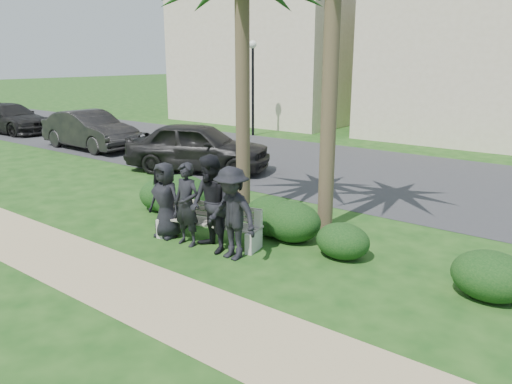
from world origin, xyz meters
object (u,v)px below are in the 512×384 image
(car_c, at_px, (10,118))
(park_bench, at_px, (209,226))
(man_d, at_px, (232,213))
(car_a, at_px, (198,147))
(street_lamp, at_px, (253,71))
(car_b, at_px, (90,130))
(man_a, at_px, (165,200))
(man_c, at_px, (211,204))
(man_b, at_px, (187,205))

(car_c, bearing_deg, park_bench, -110.98)
(man_d, distance_m, car_a, 7.39)
(street_lamp, distance_m, man_d, 15.01)
(man_d, height_order, car_a, man_d)
(park_bench, height_order, man_d, man_d)
(car_b, bearing_deg, park_bench, -112.87)
(man_a, distance_m, man_c, 1.25)
(park_bench, xyz_separation_m, car_c, (-17.82, 5.03, 0.35))
(street_lamp, relative_size, man_c, 2.33)
(park_bench, relative_size, car_b, 0.49)
(man_c, relative_size, car_b, 0.40)
(street_lamp, height_order, man_d, street_lamp)
(street_lamp, xyz_separation_m, man_b, (7.77, -11.92, -2.13))
(street_lamp, relative_size, park_bench, 1.91)
(man_a, relative_size, man_c, 0.84)
(man_b, bearing_deg, car_b, 152.40)
(car_a, bearing_deg, man_a, -166.28)
(man_d, bearing_deg, man_a, -178.11)
(man_c, relative_size, man_d, 1.08)
(man_a, bearing_deg, car_a, 124.40)
(car_c, bearing_deg, man_b, -112.24)
(man_a, height_order, car_b, man_a)
(car_a, bearing_deg, car_c, 63.40)
(car_a, relative_size, car_c, 0.96)
(man_a, relative_size, man_d, 0.91)
(street_lamp, height_order, man_c, street_lamp)
(man_b, distance_m, man_c, 0.60)
(man_b, height_order, car_a, man_b)
(man_d, bearing_deg, man_c, 179.39)
(car_a, distance_m, car_b, 6.25)
(man_a, distance_m, car_b, 11.24)
(park_bench, distance_m, car_c, 18.52)
(man_a, xyz_separation_m, man_c, (1.25, 0.00, 0.15))
(man_a, height_order, man_c, man_c)
(man_c, xyz_separation_m, car_b, (-11.28, 5.07, -0.17))
(street_lamp, height_order, park_bench, street_lamp)
(man_b, bearing_deg, man_d, -1.23)
(park_bench, relative_size, man_c, 1.22)
(park_bench, bearing_deg, car_c, 151.69)
(man_c, bearing_deg, car_a, 155.53)
(man_b, distance_m, car_c, 18.38)
(man_a, distance_m, man_b, 0.66)
(man_a, distance_m, car_c, 17.74)
(man_b, xyz_separation_m, man_c, (0.59, 0.05, 0.10))
(man_b, xyz_separation_m, man_d, (1.13, 0.02, 0.04))
(car_b, distance_m, car_c, 6.89)
(street_lamp, distance_m, car_b, 7.72)
(street_lamp, xyz_separation_m, car_b, (-2.92, -6.81, -2.19))
(man_a, distance_m, car_a, 6.13)
(street_lamp, bearing_deg, man_b, -56.89)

